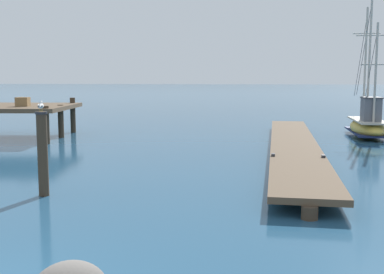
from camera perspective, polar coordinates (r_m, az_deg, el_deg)
The scene contains 5 objects.
floating_dock at distance 19.74m, azimuth 11.92°, elevation -0.81°, with size 2.73×18.79×0.53m.
fishing_boat_0 at distance 26.11m, azimuth 20.04°, elevation 1.49°, with size 1.77×6.76×7.20m.
pier_platform at distance 25.78m, azimuth -20.49°, elevation 3.15°, with size 6.25×5.91×2.06m.
mooring_piling at distance 12.83m, azimuth -17.23°, elevation -1.78°, with size 0.30×0.30×2.16m.
perched_seagull at distance 12.70m, azimuth -17.43°, elevation 3.53°, with size 0.21×0.37×0.26m.
Camera 1 is at (3.77, -5.00, 3.03)m, focal length 45.18 mm.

